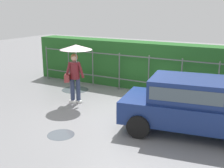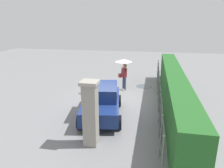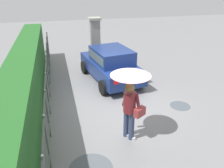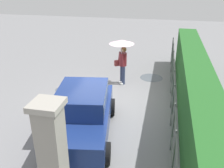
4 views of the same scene
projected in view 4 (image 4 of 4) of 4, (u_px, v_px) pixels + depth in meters
ground_plane at (108, 101)px, 9.87m from camera, size 40.00×40.00×0.00m
car at (82, 111)px, 7.55m from camera, size 3.93×2.33×1.48m
pedestrian at (122, 51)px, 10.80m from camera, size 1.08×1.08×2.05m
gate_pillar at (52, 153)px, 5.10m from camera, size 0.60×0.60×2.42m
fence_section at (173, 95)px, 8.49m from camera, size 11.40×0.05×1.50m
hedge_row at (195, 94)px, 8.30m from camera, size 12.35×0.90×1.90m
puddle_near at (64, 90)px, 10.82m from camera, size 0.72×0.72×0.00m
puddle_far at (151, 78)px, 12.07m from camera, size 1.09×1.09×0.00m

